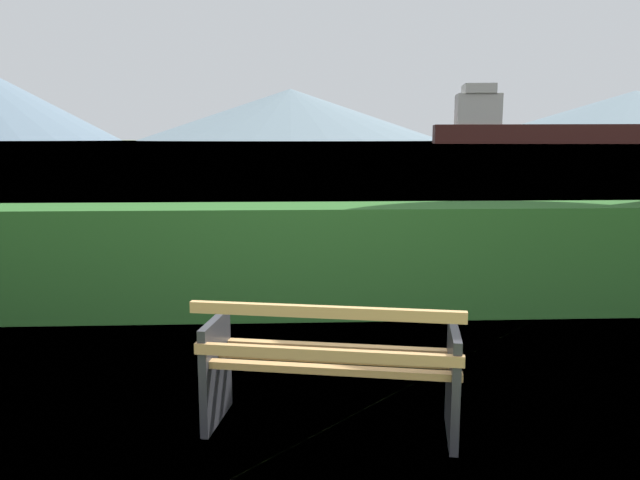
# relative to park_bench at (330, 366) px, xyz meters

# --- Properties ---
(ground_plane) EXTENTS (1400.00, 1400.00, 0.00)m
(ground_plane) POSITION_rel_park_bench_xyz_m (0.01, 0.06, -0.42)
(ground_plane) COLOR olive
(water_surface) EXTENTS (620.00, 620.00, 0.00)m
(water_surface) POSITION_rel_park_bench_xyz_m (0.01, 308.79, -0.42)
(water_surface) COLOR #7A99A8
(water_surface) RESTS_ON ground_plane
(park_bench) EXTENTS (1.63, 0.85, 0.87)m
(park_bench) POSITION_rel_park_bench_xyz_m (0.00, 0.00, 0.00)
(park_bench) COLOR tan
(park_bench) RESTS_ON ground_plane
(hedge_row) EXTENTS (10.89, 0.76, 1.12)m
(hedge_row) POSITION_rel_park_bench_xyz_m (0.01, 2.64, 0.14)
(hedge_row) COLOR #285B23
(hedge_row) RESTS_ON ground_plane
(cargo_ship_large) EXTENTS (85.32, 24.83, 20.61)m
(cargo_ship_large) POSITION_rel_park_bench_xyz_m (86.44, 211.19, 5.34)
(cargo_ship_large) COLOR #471E19
(cargo_ship_large) RESTS_ON water_surface
(distant_hills) EXTENTS (919.03, 362.07, 82.38)m
(distant_hills) POSITION_rel_park_bench_xyz_m (-88.00, 574.92, 31.69)
(distant_hills) COLOR slate
(distant_hills) RESTS_ON ground_plane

